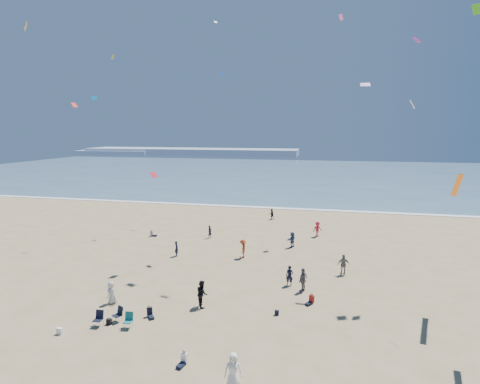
# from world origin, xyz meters

# --- Properties ---
(ocean) EXTENTS (220.00, 100.00, 0.06)m
(ocean) POSITION_xyz_m (0.00, 95.00, 0.03)
(ocean) COLOR #476B84
(ocean) RESTS_ON ground
(surf_line) EXTENTS (220.00, 1.20, 0.08)m
(surf_line) POSITION_xyz_m (0.00, 45.00, 0.04)
(surf_line) COLOR white
(surf_line) RESTS_ON ground
(headland_far) EXTENTS (110.00, 20.00, 3.20)m
(headland_far) POSITION_xyz_m (-60.00, 170.00, 1.60)
(headland_far) COLOR #7A8EA8
(headland_far) RESTS_ON ground
(headland_near) EXTENTS (40.00, 14.00, 2.00)m
(headland_near) POSITION_xyz_m (-100.00, 165.00, 1.00)
(headland_near) COLOR #7A8EA8
(headland_near) RESTS_ON ground
(standing_flyers) EXTENTS (29.02, 44.75, 1.93)m
(standing_flyers) POSITION_xyz_m (3.75, 14.88, 0.87)
(standing_flyers) COLOR black
(standing_flyers) RESTS_ON ground
(seated_group) EXTENTS (20.06, 33.60, 0.84)m
(seated_group) POSITION_xyz_m (-0.88, 8.28, 0.42)
(seated_group) COLOR white
(seated_group) RESTS_ON ground
(chair_cluster) EXTENTS (2.64, 1.52, 1.00)m
(chair_cluster) POSITION_xyz_m (-5.88, 6.04, 0.50)
(chair_cluster) COLOR black
(chair_cluster) RESTS_ON ground
(white_tote) EXTENTS (0.35, 0.20, 0.40)m
(white_tote) POSITION_xyz_m (-8.64, 4.37, 0.20)
(white_tote) COLOR white
(white_tote) RESTS_ON ground
(black_backpack) EXTENTS (0.30, 0.22, 0.38)m
(black_backpack) POSITION_xyz_m (-6.30, 6.08, 0.19)
(black_backpack) COLOR black
(black_backpack) RESTS_ON ground
(navy_bag) EXTENTS (0.28, 0.18, 0.34)m
(navy_bag) POSITION_xyz_m (4.20, 9.69, 0.17)
(navy_bag) COLOR black
(navy_bag) RESTS_ON ground
(kites_aloft) EXTENTS (40.32, 44.21, 26.01)m
(kites_aloft) POSITION_xyz_m (8.39, 13.19, 15.78)
(kites_aloft) COLOR red
(kites_aloft) RESTS_ON ground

